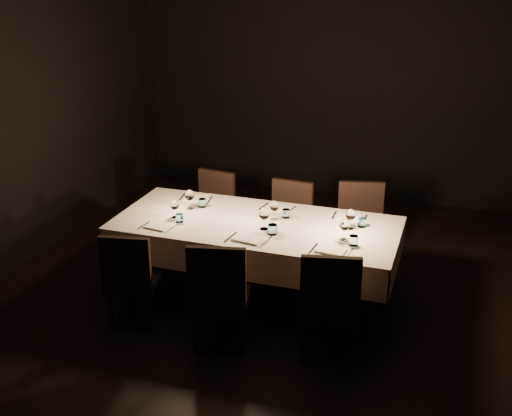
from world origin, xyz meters
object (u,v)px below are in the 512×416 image
(chair_near_left, at_px, (131,275))
(chair_near_center, at_px, (219,290))
(chair_far_right, at_px, (360,225))
(chair_far_left, at_px, (213,208))
(chair_far_center, at_px, (289,221))
(dining_table, at_px, (256,230))
(chair_near_right, at_px, (330,300))

(chair_near_left, xyz_separation_m, chair_near_center, (0.83, -0.07, 0.03))
(chair_near_left, xyz_separation_m, chair_far_right, (1.65, 1.61, 0.02))
(chair_near_center, height_order, chair_far_left, chair_near_center)
(chair_near_left, xyz_separation_m, chair_far_center, (0.94, 1.54, 0.01))
(chair_near_center, bearing_deg, dining_table, -104.00)
(dining_table, xyz_separation_m, chair_near_left, (-0.85, -0.78, -0.20))
(chair_near_right, relative_size, chair_far_right, 1.02)
(dining_table, bearing_deg, chair_far_center, 82.88)
(chair_near_right, bearing_deg, chair_far_center, -75.60)
(chair_near_left, relative_size, chair_near_right, 0.93)
(chair_far_center, bearing_deg, dining_table, -92.63)
(chair_near_right, xyz_separation_m, chair_far_center, (-0.74, 1.48, -0.03))
(chair_far_right, bearing_deg, chair_near_right, -102.90)
(dining_table, xyz_separation_m, chair_far_left, (-0.77, 0.85, -0.20))
(dining_table, height_order, chair_far_left, chair_far_left)
(chair_far_center, xyz_separation_m, chair_far_right, (0.71, 0.07, 0.02))
(chair_near_center, xyz_separation_m, chair_near_right, (0.86, 0.13, -0.00))
(chair_far_right, bearing_deg, chair_far_left, 164.96)
(chair_near_left, xyz_separation_m, chair_far_left, (0.08, 1.64, -0.00))
(dining_table, relative_size, chair_near_right, 2.68)
(dining_table, relative_size, chair_far_center, 2.84)
(chair_near_right, distance_m, chair_far_left, 2.25)
(chair_far_center, distance_m, chair_far_right, 0.72)
(chair_near_center, distance_m, chair_far_right, 1.87)
(chair_far_center, bearing_deg, chair_near_left, -116.92)
(chair_far_left, bearing_deg, dining_table, -40.38)
(dining_table, distance_m, chair_far_center, 0.78)
(chair_near_right, height_order, chair_far_center, chair_near_right)
(dining_table, distance_m, chair_far_right, 1.17)
(chair_near_left, bearing_deg, dining_table, -148.09)
(chair_far_right, bearing_deg, dining_table, -148.41)
(chair_far_left, xyz_separation_m, chair_far_right, (1.57, -0.03, 0.03))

